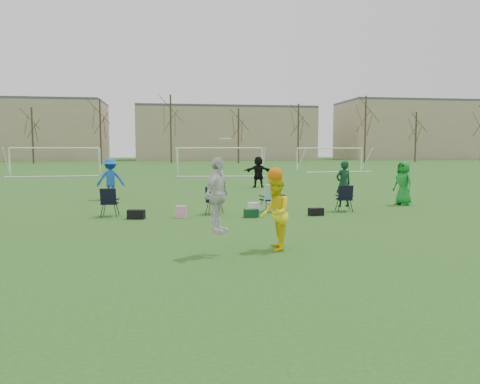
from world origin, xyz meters
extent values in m
plane|color=#25531A|center=(0.00, 0.00, 0.00)|extent=(260.00, 260.00, 0.00)
imported|color=blue|center=(-2.97, 13.53, 0.93)|extent=(1.27, 0.82, 1.87)
imported|color=#167E27|center=(9.07, 9.64, 0.90)|extent=(0.82, 1.01, 1.80)
imported|color=black|center=(4.93, 19.33, 0.93)|extent=(1.77, 0.73, 1.86)
imported|color=silver|center=(0.65, 1.67, 1.29)|extent=(0.83, 1.01, 1.61)
imported|color=yellow|center=(1.98, 2.00, 0.83)|extent=(0.76, 0.91, 1.67)
sphere|color=#DA630B|center=(1.98, 2.00, 1.70)|extent=(0.33, 0.33, 0.33)
cylinder|color=white|center=(0.83, 1.74, 2.49)|extent=(0.27, 0.27, 0.03)
imported|color=#0E341E|center=(5.99, 8.25, 1.00)|extent=(0.69, 0.52, 1.70)
cube|color=black|center=(-1.43, 7.33, 0.15)|extent=(0.59, 0.39, 0.30)
cube|color=pink|center=(0.02, 7.34, 0.20)|extent=(0.39, 0.30, 0.40)
cube|color=#103B19|center=(2.34, 7.11, 0.14)|extent=(0.49, 0.36, 0.28)
cube|color=white|center=(2.73, 8.64, 0.16)|extent=(0.46, 0.37, 0.32)
cylinder|color=silver|center=(3.35, 8.63, 0.15)|extent=(0.26, 0.26, 0.30)
cube|color=black|center=(4.62, 7.21, 0.13)|extent=(0.53, 0.32, 0.26)
cube|color=black|center=(-2.36, 8.09, 0.48)|extent=(0.64, 0.64, 0.96)
cube|color=black|center=(1.21, 8.13, 0.48)|extent=(0.75, 0.75, 0.96)
cube|color=black|center=(3.22, 8.41, 0.48)|extent=(0.73, 0.73, 0.96)
cube|color=black|center=(5.99, 8.15, 0.48)|extent=(0.69, 0.69, 0.96)
cylinder|color=white|center=(-13.64, 33.68, 1.20)|extent=(0.12, 0.12, 2.40)
cylinder|color=white|center=(-6.36, 34.32, 1.20)|extent=(0.12, 0.12, 2.40)
cylinder|color=white|center=(-10.00, 34.00, 2.40)|extent=(7.28, 0.76, 0.12)
cylinder|color=white|center=(0.36, 32.25, 1.20)|extent=(0.12, 0.12, 2.40)
cylinder|color=white|center=(7.64, 31.75, 1.20)|extent=(0.12, 0.12, 2.40)
cylinder|color=white|center=(4.00, 32.00, 2.40)|extent=(7.29, 0.63, 0.12)
cylinder|color=white|center=(12.39, 37.49, 1.20)|extent=(0.12, 0.12, 2.40)
cylinder|color=white|center=(19.61, 38.51, 1.20)|extent=(0.12, 0.12, 2.40)
cylinder|color=white|center=(16.00, 38.00, 2.40)|extent=(7.25, 1.13, 0.12)
cylinder|color=#382B21|center=(-22.00, 71.50, 4.50)|extent=(0.28, 0.28, 9.00)
cylinder|color=#382B21|center=(-11.00, 68.50, 5.10)|extent=(0.28, 0.28, 10.20)
cylinder|color=#382B21|center=(0.00, 71.50, 5.70)|extent=(0.28, 0.28, 11.40)
cylinder|color=#382B21|center=(11.00, 68.50, 4.50)|extent=(0.28, 0.28, 9.00)
cylinder|color=#382B21|center=(22.00, 71.50, 5.10)|extent=(0.28, 0.28, 10.20)
cylinder|color=#382B21|center=(33.00, 68.50, 5.70)|extent=(0.28, 0.28, 11.40)
cylinder|color=#382B21|center=(44.00, 71.50, 4.50)|extent=(0.28, 0.28, 9.00)
cube|color=tan|center=(-35.00, 96.00, 6.00)|extent=(42.00, 16.00, 12.00)
cube|color=tan|center=(12.00, 96.00, 5.50)|extent=(38.00, 16.00, 11.00)
cube|color=tan|center=(55.00, 96.00, 6.50)|extent=(30.00, 16.00, 13.00)
camera|label=1|loc=(-0.34, -8.12, 2.26)|focal=35.00mm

